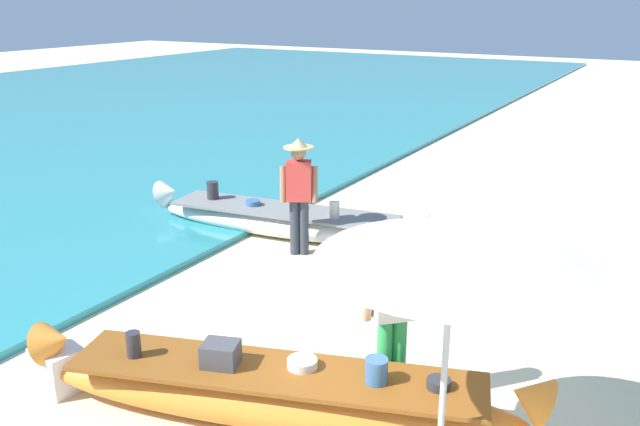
# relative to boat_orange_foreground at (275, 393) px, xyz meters

# --- Properties ---
(sea) EXTENTS (24.00, 56.00, 0.10)m
(sea) POSITION_rel_boat_orange_foreground_xyz_m (-15.11, 8.25, -0.25)
(sea) COLOR teal
(sea) RESTS_ON ground
(boat_orange_foreground) EXTENTS (4.64, 1.99, 0.81)m
(boat_orange_foreground) POSITION_rel_boat_orange_foreground_xyz_m (0.00, 0.00, 0.00)
(boat_orange_foreground) COLOR orange
(boat_orange_foreground) RESTS_ON ground
(boat_white_midground) EXTENTS (4.77, 1.35, 0.75)m
(boat_white_midground) POSITION_rel_boat_orange_foreground_xyz_m (-2.65, 4.25, -0.04)
(boat_white_midground) COLOR white
(boat_white_midground) RESTS_ON ground
(person_vendor_hatted) EXTENTS (0.58, 0.46, 1.75)m
(person_vendor_hatted) POSITION_rel_boat_orange_foreground_xyz_m (-1.99, 3.68, 0.72)
(person_vendor_hatted) COLOR #333842
(person_vendor_hatted) RESTS_ON ground
(person_tourist_customer) EXTENTS (0.53, 0.52, 1.67)m
(person_tourist_customer) POSITION_rel_boat_orange_foreground_xyz_m (0.77, 0.79, 0.65)
(person_tourist_customer) COLOR green
(person_tourist_customer) RESTS_ON ground
(patio_umbrella_large) EXTENTS (1.97, 1.97, 2.21)m
(patio_umbrella_large) POSITION_rel_boat_orange_foreground_xyz_m (1.56, -0.07, 1.74)
(patio_umbrella_large) COLOR #B7B7BC
(patio_umbrella_large) RESTS_ON ground
(cooler_box) EXTENTS (0.50, 0.46, 0.43)m
(cooler_box) POSITION_rel_boat_orange_foreground_xyz_m (-2.14, -0.57, -0.08)
(cooler_box) COLOR silver
(cooler_box) RESTS_ON ground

